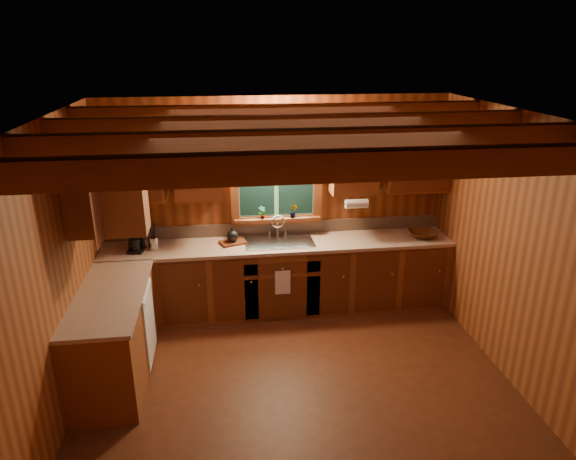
# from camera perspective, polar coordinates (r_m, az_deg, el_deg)

# --- Properties ---
(room) EXTENTS (4.20, 4.20, 4.20)m
(room) POSITION_cam_1_polar(r_m,az_deg,el_deg) (4.55, 1.34, -4.07)
(room) COLOR #4C2412
(room) RESTS_ON ground
(ceiling_beams) EXTENTS (4.20, 2.54, 0.18)m
(ceiling_beams) POSITION_cam_1_polar(r_m,az_deg,el_deg) (4.20, 1.48, 10.89)
(ceiling_beams) COLOR brown
(ceiling_beams) RESTS_ON room
(base_cabinets) EXTENTS (4.20, 2.22, 0.86)m
(base_cabinets) POSITION_cam_1_polar(r_m,az_deg,el_deg) (6.04, -5.30, -6.84)
(base_cabinets) COLOR brown
(base_cabinets) RESTS_ON ground
(countertop) EXTENTS (4.20, 2.24, 0.04)m
(countertop) POSITION_cam_1_polar(r_m,az_deg,el_deg) (5.85, -5.31, -2.88)
(countertop) COLOR tan
(countertop) RESTS_ON base_cabinets
(backsplash) EXTENTS (4.20, 0.02, 0.16)m
(backsplash) POSITION_cam_1_polar(r_m,az_deg,el_deg) (6.40, -1.29, 0.24)
(backsplash) COLOR tan
(backsplash) RESTS_ON room
(dishwasher_panel) EXTENTS (0.02, 0.60, 0.80)m
(dishwasher_panel) POSITION_cam_1_polar(r_m,az_deg,el_deg) (5.56, -15.25, -10.06)
(dishwasher_panel) COLOR white
(dishwasher_panel) RESTS_ON base_cabinets
(upper_cabinets) EXTENTS (4.19, 1.77, 0.78)m
(upper_cabinets) POSITION_cam_1_polar(r_m,az_deg,el_deg) (5.67, -6.55, 6.56)
(upper_cabinets) COLOR brown
(upper_cabinets) RESTS_ON room
(window) EXTENTS (1.12, 0.08, 1.00)m
(window) POSITION_cam_1_polar(r_m,az_deg,el_deg) (6.21, -1.31, 4.94)
(window) COLOR brown
(window) RESTS_ON room
(window_sill) EXTENTS (1.06, 0.14, 0.04)m
(window_sill) POSITION_cam_1_polar(r_m,az_deg,el_deg) (6.29, -1.23, 1.24)
(window_sill) COLOR brown
(window_sill) RESTS_ON room
(wall_sconce) EXTENTS (0.45, 0.21, 0.17)m
(wall_sconce) POSITION_cam_1_polar(r_m,az_deg,el_deg) (5.96, -1.23, 10.54)
(wall_sconce) COLOR black
(wall_sconce) RESTS_ON room
(paper_towel_roll) EXTENTS (0.27, 0.11, 0.11)m
(paper_towel_roll) POSITION_cam_1_polar(r_m,az_deg,el_deg) (6.11, 7.68, 2.94)
(paper_towel_roll) COLOR white
(paper_towel_roll) RESTS_ON upper_cabinets
(dish_towel) EXTENTS (0.18, 0.01, 0.30)m
(dish_towel) POSITION_cam_1_polar(r_m,az_deg,el_deg) (6.01, -0.59, -5.90)
(dish_towel) COLOR white
(dish_towel) RESTS_ON base_cabinets
(sink) EXTENTS (0.82, 0.48, 0.43)m
(sink) POSITION_cam_1_polar(r_m,az_deg,el_deg) (6.18, -0.99, -1.73)
(sink) COLOR silver
(sink) RESTS_ON countertop
(coffee_maker) EXTENTS (0.17, 0.22, 0.31)m
(coffee_maker) POSITION_cam_1_polar(r_m,az_deg,el_deg) (6.13, -16.71, -0.88)
(coffee_maker) COLOR black
(coffee_maker) RESTS_ON countertop
(utensil_crock) EXTENTS (0.12, 0.12, 0.33)m
(utensil_crock) POSITION_cam_1_polar(r_m,az_deg,el_deg) (6.13, -14.83, -1.36)
(utensil_crock) COLOR silver
(utensil_crock) RESTS_ON countertop
(cutting_board) EXTENTS (0.35, 0.30, 0.03)m
(cutting_board) POSITION_cam_1_polar(r_m,az_deg,el_deg) (6.15, -6.21, -1.38)
(cutting_board) COLOR #512411
(cutting_board) RESTS_ON countertop
(teakettle) EXTENTS (0.14, 0.14, 0.17)m
(teakettle) POSITION_cam_1_polar(r_m,az_deg,el_deg) (6.12, -6.24, -0.67)
(teakettle) COLOR black
(teakettle) RESTS_ON cutting_board
(wicker_basket) EXTENTS (0.38, 0.38, 0.08)m
(wicker_basket) POSITION_cam_1_polar(r_m,az_deg,el_deg) (6.52, 14.77, -0.44)
(wicker_basket) COLOR #48230C
(wicker_basket) RESTS_ON countertop
(potted_plant_left) EXTENTS (0.10, 0.09, 0.17)m
(potted_plant_left) POSITION_cam_1_polar(r_m,az_deg,el_deg) (6.21, -2.90, 1.98)
(potted_plant_left) COLOR #512411
(potted_plant_left) RESTS_ON window_sill
(potted_plant_right) EXTENTS (0.11, 0.10, 0.17)m
(potted_plant_right) POSITION_cam_1_polar(r_m,az_deg,el_deg) (6.25, 0.60, 2.16)
(potted_plant_right) COLOR #512411
(potted_plant_right) RESTS_ON window_sill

